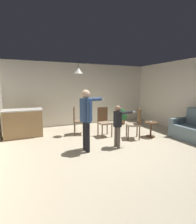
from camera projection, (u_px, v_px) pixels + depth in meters
The scene contains 12 objects.
ground at pixel (117, 147), 4.68m from camera, with size 7.68×7.68×0.00m, color beige.
wall_back at pixel (82, 94), 7.37m from camera, with size 6.40×0.10×2.70m, color silver.
kitchen_counter at pixel (23, 123), 5.59m from camera, with size 1.26×0.66×0.95m.
side_table_by_couch at pixel (151, 128), 5.59m from camera, with size 0.44×0.44×0.52m.
person_adult at pixel (87, 114), 4.25m from camera, with size 0.80×0.51×1.64m.
person_child at pixel (118, 122), 4.57m from camera, with size 0.64×0.35×1.21m.
dining_chair_by_counter at pixel (104, 121), 5.68m from camera, with size 0.42×0.42×1.00m.
dining_chair_near_wall at pixel (77, 119), 5.87m from camera, with size 0.53×0.53×1.00m.
dining_chair_centre_back at pixel (135, 123), 5.37m from camera, with size 0.56×0.56×1.00m.
potted_plant_corner at pixel (122, 116), 7.49m from camera, with size 0.45×0.45×0.70m.
spare_remote_on_table at pixel (151, 122), 5.50m from camera, with size 0.04×0.13×0.04m, color white.
ceiling_light_pendant at pixel (78, 71), 5.61m from camera, with size 0.32×0.32×0.55m.
Camera 1 is at (-2.24, -3.89, 1.75)m, focal length 26.24 mm.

